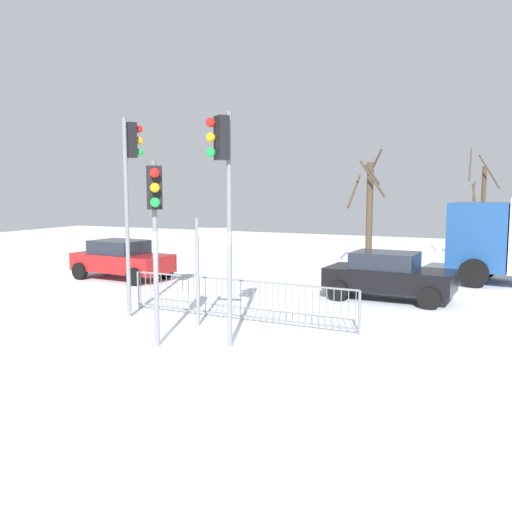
{
  "coord_description": "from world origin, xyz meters",
  "views": [
    {
      "loc": [
        6.47,
        -9.84,
        3.41
      ],
      "look_at": [
        0.63,
        2.69,
        1.74
      ],
      "focal_mm": 39.44,
      "sensor_mm": 36.0,
      "label": 1
    }
  ],
  "objects": [
    {
      "name": "car_black_mid",
      "position": [
        2.97,
        7.27,
        0.77
      ],
      "size": [
        3.86,
        2.04,
        1.47
      ],
      "rotation": [
        0.0,
        0.0,
        -0.04
      ],
      "color": "black",
      "rests_on": "ground"
    },
    {
      "name": "ground_plane",
      "position": [
        0.0,
        0.0,
        0.0
      ],
      "size": [
        60.0,
        60.0,
        0.0
      ],
      "primitive_type": "plane",
      "color": "white"
    },
    {
      "name": "pedestrian_guard_railing",
      "position": [
        -0.0,
        2.93,
        0.55
      ],
      "size": [
        6.54,
        0.29,
        1.07
      ],
      "rotation": [
        0.0,
        0.0,
        -0.04
      ],
      "color": "slate",
      "rests_on": "ground"
    },
    {
      "name": "traffic_light_mid_right",
      "position": [
        0.86,
        0.58,
        3.65
      ],
      "size": [
        0.44,
        0.49,
        4.99
      ],
      "rotation": [
        0.0,
        0.0,
        2.52
      ],
      "color": "slate",
      "rests_on": "ground"
    },
    {
      "name": "direction_sign_post",
      "position": [
        -0.57,
        2.01,
        1.52
      ],
      "size": [
        0.77,
        0.26,
        2.69
      ],
      "rotation": [
        0.0,
        0.0,
        0.27
      ],
      "color": "slate",
      "rests_on": "ground"
    },
    {
      "name": "traffic_light_foreground_left",
      "position": [
        -2.75,
        2.18,
        3.79
      ],
      "size": [
        0.39,
        0.53,
        5.2
      ],
      "rotation": [
        0.0,
        0.0,
        5.86
      ],
      "color": "slate",
      "rests_on": "ground"
    },
    {
      "name": "bare_tree_left",
      "position": [
        4.98,
        17.6,
        2.44
      ],
      "size": [
        1.39,
        1.32,
        5.24
      ],
      "color": "#473828",
      "rests_on": "ground"
    },
    {
      "name": "bare_tree_centre",
      "position": [
        0.81,
        13.5,
        2.46
      ],
      "size": [
        1.53,
        1.52,
        5.04
      ],
      "color": "#473828",
      "rests_on": "ground"
    },
    {
      "name": "traffic_light_rear_right",
      "position": [
        -0.42,
        -0.07,
        2.91
      ],
      "size": [
        0.45,
        0.49,
        3.97
      ],
      "rotation": [
        0.0,
        0.0,
        3.79
      ],
      "color": "slate",
      "rests_on": "ground"
    },
    {
      "name": "car_red_trailing",
      "position": [
        -6.96,
        7.01,
        0.77
      ],
      "size": [
        3.93,
        2.2,
        1.47
      ],
      "rotation": [
        0.0,
        0.0,
        -0.09
      ],
      "color": "maroon",
      "rests_on": "ground"
    }
  ]
}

